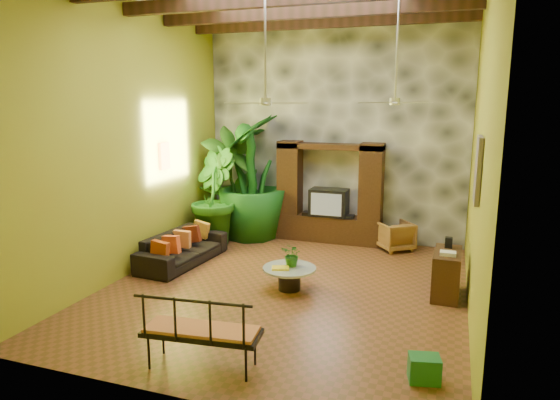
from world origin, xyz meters
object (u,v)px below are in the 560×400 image
at_px(iron_bench, 198,329).
at_px(green_bin, 424,369).
at_px(ceiling_fan_front, 265,88).
at_px(tall_plant_a, 232,182).
at_px(ceiling_fan_back, 395,90).
at_px(entertainment_center, 329,200).
at_px(sofa, 183,248).
at_px(wicker_armchair, 395,236).
at_px(tall_plant_c, 251,177).
at_px(coffee_table, 289,275).
at_px(side_console, 446,274).
at_px(tall_plant_b, 212,196).

height_order(iron_bench, green_bin, iron_bench).
relative_size(ceiling_fan_front, green_bin, 5.24).
bearing_deg(tall_plant_a, ceiling_fan_front, -56.71).
height_order(ceiling_fan_back, green_bin, ceiling_fan_back).
height_order(entertainment_center, sofa, entertainment_center).
bearing_deg(tall_plant_a, iron_bench, -69.19).
distance_m(ceiling_fan_back, tall_plant_a, 4.66).
relative_size(wicker_armchair, tall_plant_c, 0.24).
bearing_deg(coffee_table, green_bin, -42.83).
relative_size(entertainment_center, coffee_table, 2.61).
relative_size(side_console, green_bin, 2.70).
bearing_deg(coffee_table, tall_plant_a, 130.07).
relative_size(tall_plant_c, green_bin, 8.20).
bearing_deg(ceiling_fan_front, iron_bench, -88.14).
bearing_deg(tall_plant_b, wicker_armchair, 12.44).
relative_size(iron_bench, side_console, 1.56).
relative_size(coffee_table, iron_bench, 0.61).
height_order(tall_plant_a, tall_plant_b, tall_plant_a).
bearing_deg(side_console, green_bin, -92.29).
xyz_separation_m(ceiling_fan_back, tall_plant_c, (-3.41, 1.61, -1.95)).
height_order(wicker_armchair, tall_plant_b, tall_plant_b).
bearing_deg(entertainment_center, ceiling_fan_back, -50.43).
distance_m(wicker_armchair, iron_bench, 6.07).
xyz_separation_m(entertainment_center, tall_plant_b, (-2.44, -1.08, 0.13)).
relative_size(entertainment_center, wicker_armchair, 3.48).
height_order(wicker_armchair, coffee_table, wicker_armchair).
height_order(sofa, tall_plant_c, tall_plant_c).
height_order(entertainment_center, tall_plant_b, entertainment_center).
bearing_deg(tall_plant_b, entertainment_center, 23.95).
bearing_deg(side_console, coffee_table, -165.36).
bearing_deg(ceiling_fan_back, iron_bench, -112.70).
xyz_separation_m(ceiling_fan_front, green_bin, (2.67, -1.86, -3.25)).
height_order(sofa, green_bin, sofa).
relative_size(tall_plant_c, iron_bench, 1.95).
height_order(ceiling_fan_front, tall_plant_c, ceiling_fan_front).
height_order(coffee_table, iron_bench, iron_bench).
xyz_separation_m(ceiling_fan_front, tall_plant_a, (-2.07, 3.15, -2.09)).
height_order(tall_plant_b, iron_bench, tall_plant_b).
height_order(tall_plant_c, coffee_table, tall_plant_c).
distance_m(ceiling_fan_front, tall_plant_c, 4.09).
bearing_deg(green_bin, iron_bench, -165.95).
distance_m(sofa, green_bin, 5.63).
distance_m(entertainment_center, iron_bench, 6.06).
bearing_deg(coffee_table, side_console, 13.32).
bearing_deg(coffee_table, iron_bench, -94.17).
xyz_separation_m(coffee_table, green_bin, (2.38, -2.21, -0.10)).
height_order(sofa, tall_plant_a, tall_plant_a).
bearing_deg(ceiling_fan_front, entertainment_center, 86.76).
height_order(ceiling_fan_back, coffee_table, ceiling_fan_back).
xyz_separation_m(wicker_armchair, tall_plant_b, (-3.98, -0.88, 0.78)).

